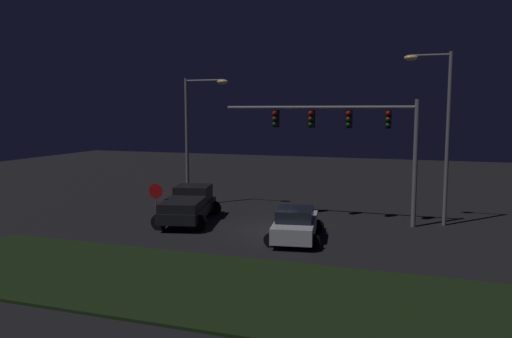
{
  "coord_description": "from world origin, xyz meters",
  "views": [
    {
      "loc": [
        7.53,
        -23.87,
        5.92
      ],
      "look_at": [
        -0.68,
        0.01,
        3.0
      ],
      "focal_mm": 35.39,
      "sensor_mm": 36.0,
      "label": 1
    }
  ],
  "objects_px": {
    "car_sedan": "(295,224)",
    "street_lamp_left": "(195,126)",
    "street_lamp_right": "(439,119)",
    "traffic_signal_gantry": "(349,128)",
    "stop_sign": "(156,196)",
    "pickup_truck": "(189,203)"
  },
  "relations": [
    {
      "from": "car_sedan",
      "to": "street_lamp_left",
      "type": "height_order",
      "value": "street_lamp_left"
    },
    {
      "from": "street_lamp_right",
      "to": "pickup_truck",
      "type": "bearing_deg",
      "value": -164.47
    },
    {
      "from": "street_lamp_left",
      "to": "street_lamp_right",
      "type": "relative_size",
      "value": 0.89
    },
    {
      "from": "street_lamp_left",
      "to": "stop_sign",
      "type": "relative_size",
      "value": 3.54
    },
    {
      "from": "pickup_truck",
      "to": "street_lamp_right",
      "type": "bearing_deg",
      "value": -87.35
    },
    {
      "from": "traffic_signal_gantry",
      "to": "street_lamp_left",
      "type": "height_order",
      "value": "street_lamp_left"
    },
    {
      "from": "pickup_truck",
      "to": "stop_sign",
      "type": "bearing_deg",
      "value": 133.88
    },
    {
      "from": "street_lamp_left",
      "to": "stop_sign",
      "type": "height_order",
      "value": "street_lamp_left"
    },
    {
      "from": "street_lamp_right",
      "to": "car_sedan",
      "type": "bearing_deg",
      "value": -138.63
    },
    {
      "from": "pickup_truck",
      "to": "street_lamp_right",
      "type": "xyz_separation_m",
      "value": [
        12.53,
        3.48,
        4.51
      ]
    },
    {
      "from": "car_sedan",
      "to": "stop_sign",
      "type": "distance_m",
      "value": 7.5
    },
    {
      "from": "street_lamp_left",
      "to": "pickup_truck",
      "type": "bearing_deg",
      "value": -69.55
    },
    {
      "from": "pickup_truck",
      "to": "stop_sign",
      "type": "relative_size",
      "value": 2.56
    },
    {
      "from": "street_lamp_left",
      "to": "traffic_signal_gantry",
      "type": "bearing_deg",
      "value": -8.79
    },
    {
      "from": "stop_sign",
      "to": "street_lamp_left",
      "type": "bearing_deg",
      "value": 94.57
    },
    {
      "from": "street_lamp_right",
      "to": "stop_sign",
      "type": "bearing_deg",
      "value": -159.43
    },
    {
      "from": "pickup_truck",
      "to": "car_sedan",
      "type": "distance_m",
      "value": 6.68
    },
    {
      "from": "street_lamp_right",
      "to": "stop_sign",
      "type": "height_order",
      "value": "street_lamp_right"
    },
    {
      "from": "traffic_signal_gantry",
      "to": "stop_sign",
      "type": "distance_m",
      "value": 10.64
    },
    {
      "from": "traffic_signal_gantry",
      "to": "stop_sign",
      "type": "xyz_separation_m",
      "value": [
        -9.15,
        -4.2,
        -3.47
      ]
    },
    {
      "from": "pickup_truck",
      "to": "car_sedan",
      "type": "xyz_separation_m",
      "value": [
        6.39,
        -1.93,
        -0.26
      ]
    },
    {
      "from": "pickup_truck",
      "to": "street_lamp_right",
      "type": "relative_size",
      "value": 0.64
    }
  ]
}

